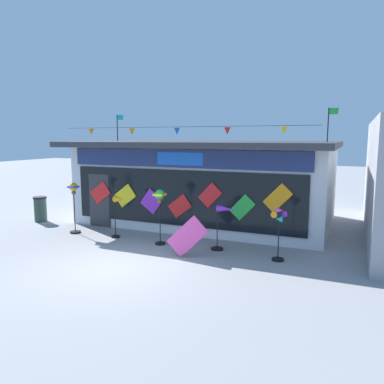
% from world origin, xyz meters
% --- Properties ---
extents(ground_plane, '(80.00, 80.00, 0.00)m').
position_xyz_m(ground_plane, '(0.00, 0.00, 0.00)').
color(ground_plane, gray).
extents(kite_shop_building, '(9.81, 6.44, 4.40)m').
position_xyz_m(kite_shop_building, '(0.21, 6.40, 1.63)').
color(kite_shop_building, silver).
rests_on(kite_shop_building, ground_plane).
extents(wind_spinner_far_left, '(0.37, 0.37, 1.80)m').
position_xyz_m(wind_spinner_far_left, '(-3.38, 2.46, 1.29)').
color(wind_spinner_far_left, black).
rests_on(wind_spinner_far_left, ground_plane).
extents(wind_spinner_left, '(0.52, 0.29, 1.44)m').
position_xyz_m(wind_spinner_left, '(-1.57, 2.52, 1.05)').
color(wind_spinner_left, black).
rests_on(wind_spinner_left, ground_plane).
extents(wind_spinner_center_left, '(0.33, 0.33, 1.76)m').
position_xyz_m(wind_spinner_center_left, '(0.09, 2.38, 1.36)').
color(wind_spinner_center_left, black).
rests_on(wind_spinner_center_left, ground_plane).
extents(wind_spinner_center_right, '(0.70, 0.37, 1.38)m').
position_xyz_m(wind_spinner_center_right, '(2.11, 2.56, 0.93)').
color(wind_spinner_center_right, black).
rests_on(wind_spinner_center_right, ground_plane).
extents(wind_spinner_right, '(0.42, 0.33, 1.51)m').
position_xyz_m(wind_spinner_right, '(3.82, 2.25, 1.00)').
color(wind_spinner_right, black).
rests_on(wind_spinner_right, ground_plane).
extents(trash_bin, '(0.52, 0.52, 1.01)m').
position_xyz_m(trash_bin, '(-5.91, 3.36, 0.51)').
color(trash_bin, '#2D4238').
rests_on(trash_bin, ground_plane).
extents(display_kite_on_ground, '(1.22, 0.20, 1.22)m').
position_xyz_m(display_kite_on_ground, '(1.41, 1.54, 0.61)').
color(display_kite_on_ground, '#EA4CA3').
rests_on(display_kite_on_ground, ground_plane).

